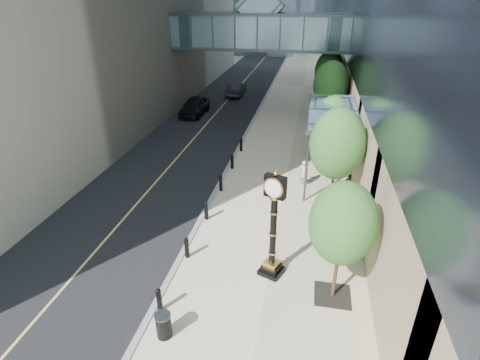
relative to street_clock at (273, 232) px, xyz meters
name	(u,v)px	position (x,y,z in m)	size (l,w,h in m)	color
ground	(225,345)	(-1.10, -3.87, -2.11)	(320.00, 320.00, 0.00)	gray
road	(242,84)	(-8.10, 36.13, -2.10)	(8.00, 180.00, 0.02)	black
sidewalk	(303,86)	(-0.10, 36.13, -2.08)	(8.00, 180.00, 0.06)	beige
curb	(272,85)	(-4.10, 36.13, -2.08)	(0.25, 180.00, 0.07)	gray
skywalk	(260,29)	(-4.10, 24.13, 5.60)	(17.00, 4.20, 5.80)	slate
entrance_canopy	(333,113)	(2.38, 10.13, 2.08)	(3.00, 8.00, 4.38)	#383F44
bollard_row	(214,197)	(-3.80, 5.13, -1.60)	(0.20, 16.20, 0.90)	black
street_trees	(333,105)	(2.50, 13.50, 1.66)	(2.86, 28.60, 5.87)	black
street_clock	(273,232)	(0.00, 0.00, 0.00)	(1.15, 1.15, 4.73)	black
trash_bin	(164,326)	(-3.22, -3.92, -1.60)	(0.52, 0.52, 0.90)	black
pedestrian	(304,173)	(0.95, 8.45, -1.25)	(0.58, 0.38, 1.60)	#B4B1A5
car_near	(195,106)	(-10.00, 21.61, -1.25)	(1.99, 4.95, 1.69)	black
car_far	(236,89)	(-7.54, 29.77, -1.35)	(1.57, 4.50, 1.48)	black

